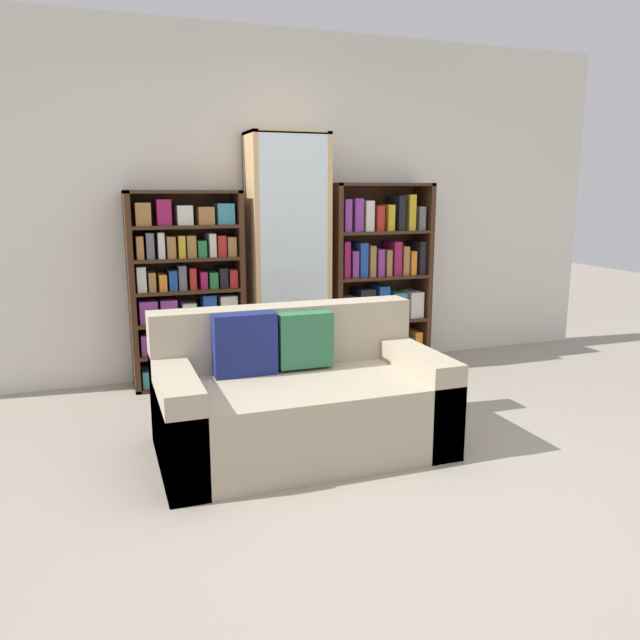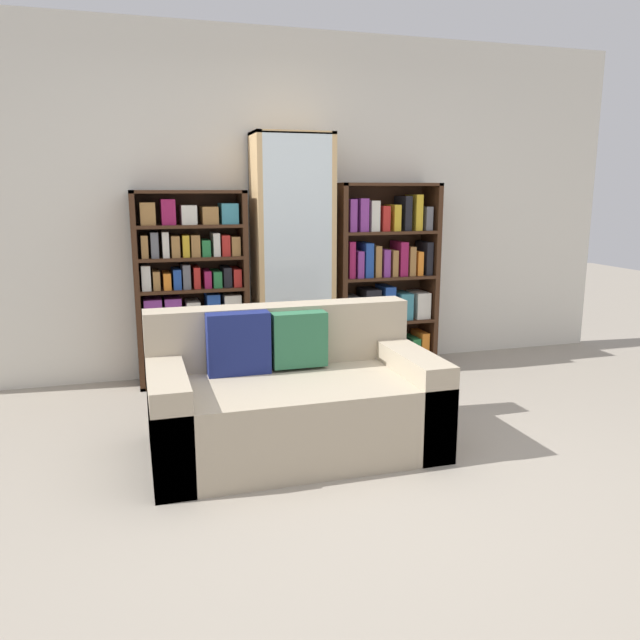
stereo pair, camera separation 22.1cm
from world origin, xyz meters
name	(u,v)px [view 2 (the right image)]	position (x,y,z in m)	size (l,w,h in m)	color
ground_plane	(371,490)	(0.00, 0.00, 0.00)	(16.00, 16.00, 0.00)	gray
wall_back	(269,206)	(0.00, 2.31, 1.35)	(6.20, 0.06, 2.70)	silver
couch	(291,400)	(-0.25, 0.64, 0.29)	(1.60, 0.89, 0.80)	tan
bookshelf_left	(191,291)	(-0.66, 2.11, 0.72)	(0.84, 0.32, 1.48)	#3D2314
display_cabinet	(293,258)	(0.13, 2.09, 0.95)	(0.61, 0.36, 1.91)	tan
bookshelf_right	(385,281)	(0.93, 2.11, 0.72)	(0.86, 0.32, 1.53)	#3D2314
wine_bottle	(395,366)	(0.80, 1.56, 0.15)	(0.09, 0.09, 0.36)	black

